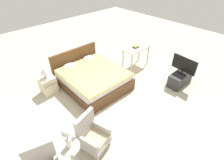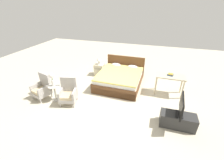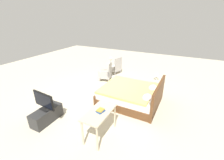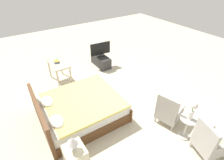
{
  "view_description": "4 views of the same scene",
  "coord_description": "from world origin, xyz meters",
  "px_view_note": "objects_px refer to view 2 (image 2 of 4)",
  "views": [
    {
      "loc": [
        -2.55,
        -2.69,
        3.53
      ],
      "look_at": [
        0.01,
        0.01,
        0.83
      ],
      "focal_mm": 28.0,
      "sensor_mm": 36.0,
      "label": 1
    },
    {
      "loc": [
        1.45,
        -4.45,
        3.21
      ],
      "look_at": [
        0.07,
        0.06,
        0.71
      ],
      "focal_mm": 24.0,
      "sensor_mm": 36.0,
      "label": 2
    },
    {
      "loc": [
        4.74,
        2.59,
        3.0
      ],
      "look_at": [
        0.1,
        0.28,
        0.73
      ],
      "focal_mm": 24.0,
      "sensor_mm": 36.0,
      "label": 3
    },
    {
      "loc": [
        -3.14,
        2.23,
        3.49
      ],
      "look_at": [
        0.39,
        -0.11,
        0.63
      ],
      "focal_mm": 28.0,
      "sensor_mm": 36.0,
      "label": 4
    }
  ],
  "objects_px": {
    "bed": "(120,78)",
    "book_stack": "(171,75)",
    "nightstand": "(99,69)",
    "vanity_desk": "(170,79)",
    "tv_flatscreen": "(181,106)",
    "flower_vase": "(52,78)",
    "armchair_by_window_right": "(68,93)",
    "tv_stand": "(178,120)",
    "side_table": "(55,91)",
    "table_lamp": "(99,60)",
    "armchair_by_window_left": "(42,89)"
  },
  "relations": [
    {
      "from": "bed",
      "to": "book_stack",
      "type": "bearing_deg",
      "value": -4.13
    },
    {
      "from": "nightstand",
      "to": "vanity_desk",
      "type": "xyz_separation_m",
      "value": [
        3.15,
        -0.81,
        0.37
      ]
    },
    {
      "from": "tv_flatscreen",
      "to": "book_stack",
      "type": "xyz_separation_m",
      "value": [
        -0.22,
        1.78,
        0.09
      ]
    },
    {
      "from": "bed",
      "to": "flower_vase",
      "type": "height_order",
      "value": "flower_vase"
    },
    {
      "from": "armchair_by_window_right",
      "to": "tv_stand",
      "type": "distance_m",
      "value": 3.56
    },
    {
      "from": "side_table",
      "to": "armchair_by_window_right",
      "type": "bearing_deg",
      "value": 1.41
    },
    {
      "from": "bed",
      "to": "side_table",
      "type": "bearing_deg",
      "value": -136.88
    },
    {
      "from": "flower_vase",
      "to": "table_lamp",
      "type": "xyz_separation_m",
      "value": [
        0.74,
        2.45,
        -0.13
      ]
    },
    {
      "from": "flower_vase",
      "to": "tv_flatscreen",
      "type": "distance_m",
      "value": 4.11
    },
    {
      "from": "bed",
      "to": "table_lamp",
      "type": "bearing_deg",
      "value": 151.81
    },
    {
      "from": "tv_stand",
      "to": "vanity_desk",
      "type": "relative_size",
      "value": 0.92
    },
    {
      "from": "side_table",
      "to": "flower_vase",
      "type": "bearing_deg",
      "value": 90.0
    },
    {
      "from": "table_lamp",
      "to": "flower_vase",
      "type": "bearing_deg",
      "value": -106.86
    },
    {
      "from": "flower_vase",
      "to": "tv_flatscreen",
      "type": "relative_size",
      "value": 0.59
    },
    {
      "from": "armchair_by_window_left",
      "to": "nightstand",
      "type": "relative_size",
      "value": 1.67
    },
    {
      "from": "table_lamp",
      "to": "tv_flatscreen",
      "type": "relative_size",
      "value": 0.41
    },
    {
      "from": "tv_flatscreen",
      "to": "side_table",
      "type": "bearing_deg",
      "value": 178.48
    },
    {
      "from": "armchair_by_window_left",
      "to": "book_stack",
      "type": "relative_size",
      "value": 4.0
    },
    {
      "from": "flower_vase",
      "to": "table_lamp",
      "type": "bearing_deg",
      "value": 73.14
    },
    {
      "from": "armchair_by_window_left",
      "to": "table_lamp",
      "type": "relative_size",
      "value": 2.79
    },
    {
      "from": "tv_stand",
      "to": "table_lamp",
      "type": "bearing_deg",
      "value": 142.65
    },
    {
      "from": "armchair_by_window_right",
      "to": "tv_flatscreen",
      "type": "height_order",
      "value": "tv_flatscreen"
    },
    {
      "from": "bed",
      "to": "tv_flatscreen",
      "type": "distance_m",
      "value": 2.92
    },
    {
      "from": "tv_flatscreen",
      "to": "table_lamp",
      "type": "bearing_deg",
      "value": 142.67
    },
    {
      "from": "tv_flatscreen",
      "to": "book_stack",
      "type": "height_order",
      "value": "tv_flatscreen"
    },
    {
      "from": "side_table",
      "to": "vanity_desk",
      "type": "xyz_separation_m",
      "value": [
        3.89,
        1.64,
        0.28
      ]
    },
    {
      "from": "book_stack",
      "to": "vanity_desk",
      "type": "bearing_deg",
      "value": -77.92
    },
    {
      "from": "vanity_desk",
      "to": "armchair_by_window_left",
      "type": "bearing_deg",
      "value": -159.83
    },
    {
      "from": "tv_stand",
      "to": "book_stack",
      "type": "relative_size",
      "value": 4.17
    },
    {
      "from": "bed",
      "to": "vanity_desk",
      "type": "relative_size",
      "value": 2.01
    },
    {
      "from": "flower_vase",
      "to": "nightstand",
      "type": "height_order",
      "value": "flower_vase"
    },
    {
      "from": "side_table",
      "to": "tv_stand",
      "type": "distance_m",
      "value": 4.1
    },
    {
      "from": "bed",
      "to": "armchair_by_window_left",
      "type": "relative_size",
      "value": 2.27
    },
    {
      "from": "nightstand",
      "to": "tv_flatscreen",
      "type": "height_order",
      "value": "tv_flatscreen"
    },
    {
      "from": "book_stack",
      "to": "nightstand",
      "type": "bearing_deg",
      "value": 166.06
    },
    {
      "from": "book_stack",
      "to": "tv_stand",
      "type": "bearing_deg",
      "value": -83.01
    },
    {
      "from": "bed",
      "to": "side_table",
      "type": "distance_m",
      "value": 2.65
    },
    {
      "from": "armchair_by_window_right",
      "to": "nightstand",
      "type": "height_order",
      "value": "armchair_by_window_right"
    },
    {
      "from": "flower_vase",
      "to": "vanity_desk",
      "type": "distance_m",
      "value": 4.23
    },
    {
      "from": "table_lamp",
      "to": "nightstand",
      "type": "bearing_deg",
      "value": -90.0
    },
    {
      "from": "tv_stand",
      "to": "vanity_desk",
      "type": "bearing_deg",
      "value": 96.89
    },
    {
      "from": "bed",
      "to": "tv_stand",
      "type": "xyz_separation_m",
      "value": [
        2.16,
        -1.92,
        -0.09
      ]
    },
    {
      "from": "table_lamp",
      "to": "tv_flatscreen",
      "type": "xyz_separation_m",
      "value": [
        3.36,
        -2.56,
        -0.06
      ]
    },
    {
      "from": "nightstand",
      "to": "book_stack",
      "type": "relative_size",
      "value": 2.39
    },
    {
      "from": "armchair_by_window_left",
      "to": "armchair_by_window_right",
      "type": "bearing_deg",
      "value": 0.03
    },
    {
      "from": "vanity_desk",
      "to": "bed",
      "type": "bearing_deg",
      "value": 174.92
    },
    {
      "from": "nightstand",
      "to": "vanity_desk",
      "type": "relative_size",
      "value": 0.53
    },
    {
      "from": "bed",
      "to": "flower_vase",
      "type": "xyz_separation_m",
      "value": [
        -1.94,
        -1.81,
        0.59
      ]
    },
    {
      "from": "side_table",
      "to": "flower_vase",
      "type": "height_order",
      "value": "flower_vase"
    },
    {
      "from": "flower_vase",
      "to": "tv_stand",
      "type": "xyz_separation_m",
      "value": [
        4.1,
        -0.11,
        -0.68
      ]
    }
  ]
}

